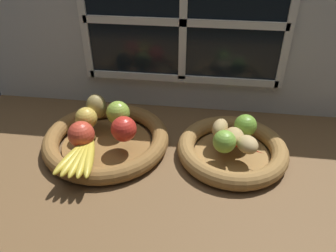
# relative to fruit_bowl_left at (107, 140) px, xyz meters

# --- Properties ---
(ground_plane) EXTENTS (1.40, 0.90, 0.03)m
(ground_plane) POSITION_rel_fruit_bowl_left_xyz_m (0.20, -0.03, -0.04)
(ground_plane) COLOR brown
(back_wall) EXTENTS (1.40, 0.05, 0.55)m
(back_wall) POSITION_rel_fruit_bowl_left_xyz_m (0.20, 0.27, 0.26)
(back_wall) COLOR silver
(back_wall) RESTS_ON ground_plane
(fruit_bowl_left) EXTENTS (0.38, 0.38, 0.05)m
(fruit_bowl_left) POSITION_rel_fruit_bowl_left_xyz_m (0.00, 0.00, 0.00)
(fruit_bowl_left) COLOR brown
(fruit_bowl_left) RESTS_ON ground_plane
(fruit_bowl_right) EXTENTS (0.32, 0.32, 0.05)m
(fruit_bowl_right) POSITION_rel_fruit_bowl_left_xyz_m (0.37, 0.00, 0.00)
(fruit_bowl_right) COLOR olive
(fruit_bowl_right) RESTS_ON ground_plane
(apple_green_back) EXTENTS (0.07, 0.07, 0.07)m
(apple_green_back) POSITION_rel_fruit_bowl_left_xyz_m (0.03, 0.06, 0.06)
(apple_green_back) COLOR #8CAD3D
(apple_green_back) RESTS_ON fruit_bowl_left
(apple_golden_left) EXTENTS (0.07, 0.07, 0.07)m
(apple_golden_left) POSITION_rel_fruit_bowl_left_xyz_m (-0.06, 0.02, 0.06)
(apple_golden_left) COLOR gold
(apple_golden_left) RESTS_ON fruit_bowl_left
(apple_red_front) EXTENTS (0.07, 0.07, 0.07)m
(apple_red_front) POSITION_rel_fruit_bowl_left_xyz_m (-0.05, -0.07, 0.06)
(apple_red_front) COLOR #CC422D
(apple_red_front) RESTS_ON fruit_bowl_left
(apple_red_right) EXTENTS (0.07, 0.07, 0.07)m
(apple_red_right) POSITION_rel_fruit_bowl_left_xyz_m (0.06, -0.03, 0.06)
(apple_red_right) COLOR red
(apple_red_right) RESTS_ON fruit_bowl_left
(pear_brown) EXTENTS (0.09, 0.09, 0.08)m
(pear_brown) POSITION_rel_fruit_bowl_left_xyz_m (-0.05, 0.08, 0.07)
(pear_brown) COLOR olive
(pear_brown) RESTS_ON fruit_bowl_left
(banana_bunch_front) EXTENTS (0.11, 0.18, 0.03)m
(banana_bunch_front) POSITION_rel_fruit_bowl_left_xyz_m (-0.03, -0.13, 0.04)
(banana_bunch_front) COLOR gold
(banana_bunch_front) RESTS_ON fruit_bowl_left
(potato_small) EXTENTS (0.08, 0.08, 0.05)m
(potato_small) POSITION_rel_fruit_bowl_left_xyz_m (0.41, -0.03, 0.05)
(potato_small) COLOR tan
(potato_small) RESTS_ON fruit_bowl_right
(potato_oblong) EXTENTS (0.06, 0.08, 0.05)m
(potato_oblong) POSITION_rel_fruit_bowl_left_xyz_m (0.34, 0.03, 0.05)
(potato_oblong) COLOR tan
(potato_oblong) RESTS_ON fruit_bowl_right
(potato_large) EXTENTS (0.06, 0.07, 0.04)m
(potato_large) POSITION_rel_fruit_bowl_left_xyz_m (0.37, -0.00, 0.05)
(potato_large) COLOR tan
(potato_large) RESTS_ON fruit_bowl_right
(lime_near) EXTENTS (0.06, 0.06, 0.06)m
(lime_near) POSITION_rel_fruit_bowl_left_xyz_m (0.35, -0.04, 0.06)
(lime_near) COLOR #7AAD3D
(lime_near) RESTS_ON fruit_bowl_right
(lime_far) EXTENTS (0.07, 0.07, 0.07)m
(lime_far) POSITION_rel_fruit_bowl_left_xyz_m (0.41, 0.04, 0.06)
(lime_far) COLOR #6B9E33
(lime_far) RESTS_ON fruit_bowl_right
(chili_pepper) EXTENTS (0.14, 0.07, 0.02)m
(chili_pepper) POSITION_rel_fruit_bowl_left_xyz_m (0.39, -0.03, 0.04)
(chili_pepper) COLOR red
(chili_pepper) RESTS_ON fruit_bowl_right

